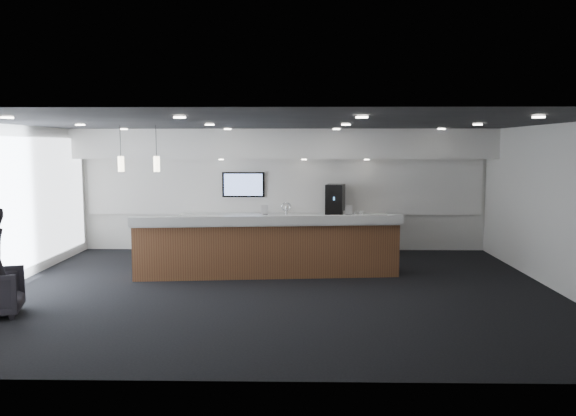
{
  "coord_description": "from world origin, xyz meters",
  "views": [
    {
      "loc": [
        0.38,
        -9.95,
        2.59
      ],
      "look_at": [
        0.16,
        1.3,
        1.35
      ],
      "focal_mm": 35.0,
      "sensor_mm": 36.0,
      "label": 1
    }
  ],
  "objects": [
    {
      "name": "cup_4",
      "position": [
        1.34,
        3.57,
        0.99
      ],
      "size": [
        0.13,
        0.13,
        0.09
      ],
      "primitive_type": "imported",
      "rotation": [
        0.0,
        0.0,
        2.58
      ],
      "color": "white",
      "rests_on": "back_credenza"
    },
    {
      "name": "info_sign_left",
      "position": [
        -0.46,
        3.54,
        1.07
      ],
      "size": [
        0.17,
        0.06,
        0.23
      ],
      "primitive_type": "cube",
      "rotation": [
        0.0,
        0.0,
        0.25
      ],
      "color": "silver",
      "rests_on": "back_credenza"
    },
    {
      "name": "alcove_panel",
      "position": [
        0.0,
        3.97,
        1.6
      ],
      "size": [
        9.8,
        0.06,
        1.4
      ],
      "primitive_type": "cube",
      "color": "silver",
      "rests_on": "back_wall"
    },
    {
      "name": "left_wall",
      "position": [
        -5.0,
        0.0,
        1.5
      ],
      "size": [
        0.02,
        8.0,
        3.0
      ],
      "primitive_type": "cube",
      "color": "silver",
      "rests_on": "ground"
    },
    {
      "name": "cup_0",
      "position": [
        1.9,
        3.57,
        0.99
      ],
      "size": [
        0.09,
        0.09,
        0.09
      ],
      "primitive_type": "imported",
      "color": "white",
      "rests_on": "back_credenza"
    },
    {
      "name": "ground",
      "position": [
        0.0,
        0.0,
        0.0
      ],
      "size": [
        10.0,
        10.0,
        0.0
      ],
      "primitive_type": "plane",
      "color": "black",
      "rests_on": "ground"
    },
    {
      "name": "coffee_machine",
      "position": [
        1.26,
        3.66,
        1.31
      ],
      "size": [
        0.51,
        0.59,
        0.73
      ],
      "rotation": [
        0.0,
        0.0,
        -0.24
      ],
      "color": "black",
      "rests_on": "back_credenza"
    },
    {
      "name": "ceiling_can_lights",
      "position": [
        0.0,
        0.0,
        2.97
      ],
      "size": [
        7.0,
        5.0,
        0.02
      ],
      "primitive_type": null,
      "color": "white",
      "rests_on": "ceiling"
    },
    {
      "name": "ceiling",
      "position": [
        0.0,
        0.0,
        3.0
      ],
      "size": [
        10.0,
        8.0,
        0.02
      ],
      "primitive_type": "cube",
      "color": "black",
      "rests_on": "back_wall"
    },
    {
      "name": "back_credenza",
      "position": [
        -0.0,
        3.64,
        0.48
      ],
      "size": [
        5.06,
        0.66,
        0.95
      ],
      "color": "#9DA0A6",
      "rests_on": "ground"
    },
    {
      "name": "cup_1",
      "position": [
        1.76,
        3.57,
        0.99
      ],
      "size": [
        0.13,
        0.13,
        0.09
      ],
      "primitive_type": "imported",
      "rotation": [
        0.0,
        0.0,
        0.65
      ],
      "color": "white",
      "rests_on": "back_credenza"
    },
    {
      "name": "window_blinds_wall",
      "position": [
        -4.96,
        0.0,
        1.5
      ],
      "size": [
        0.04,
        7.36,
        2.55
      ],
      "primitive_type": "cube",
      "color": "silver",
      "rests_on": "left_wall"
    },
    {
      "name": "soffit_bulkhead",
      "position": [
        0.0,
        3.55,
        2.65
      ],
      "size": [
        10.0,
        0.9,
        0.7
      ],
      "primitive_type": "cube",
      "color": "silver",
      "rests_on": "back_wall"
    },
    {
      "name": "right_wall",
      "position": [
        5.0,
        0.0,
        1.5
      ],
      "size": [
        0.02,
        8.0,
        3.0
      ],
      "primitive_type": "cube",
      "color": "silver",
      "rests_on": "ground"
    },
    {
      "name": "cup_2",
      "position": [
        1.62,
        3.57,
        0.99
      ],
      "size": [
        0.12,
        0.12,
        0.09
      ],
      "primitive_type": "imported",
      "rotation": [
        0.0,
        0.0,
        1.29
      ],
      "color": "white",
      "rests_on": "back_credenza"
    },
    {
      "name": "back_wall",
      "position": [
        0.0,
        4.0,
        1.5
      ],
      "size": [
        10.0,
        0.02,
        3.0
      ],
      "primitive_type": "cube",
      "color": "silver",
      "rests_on": "ground"
    },
    {
      "name": "pendant_right",
      "position": [
        -3.1,
        0.8,
        2.25
      ],
      "size": [
        0.12,
        0.12,
        0.3
      ],
      "primitive_type": "cylinder",
      "color": "#FFEFC6",
      "rests_on": "ceiling"
    },
    {
      "name": "info_sign_right",
      "position": [
        1.58,
        3.52,
        1.06
      ],
      "size": [
        0.17,
        0.03,
        0.23
      ],
      "primitive_type": "cube",
      "rotation": [
        0.0,
        0.0,
        0.08
      ],
      "color": "silver",
      "rests_on": "back_credenza"
    },
    {
      "name": "pendant_left",
      "position": [
        -2.4,
        0.8,
        2.25
      ],
      "size": [
        0.12,
        0.12,
        0.3
      ],
      "primitive_type": "cylinder",
      "color": "#FFEFC6",
      "rests_on": "ceiling"
    },
    {
      "name": "cup_3",
      "position": [
        1.48,
        3.57,
        0.99
      ],
      "size": [
        0.12,
        0.12,
        0.09
      ],
      "primitive_type": "imported",
      "rotation": [
        0.0,
        0.0,
        1.94
      ],
      "color": "white",
      "rests_on": "back_credenza"
    },
    {
      "name": "wall_tv",
      "position": [
        -1.0,
        3.91,
        1.65
      ],
      "size": [
        1.05,
        0.08,
        0.62
      ],
      "color": "black",
      "rests_on": "back_wall"
    },
    {
      "name": "service_counter",
      "position": [
        -0.26,
        1.15,
        0.57
      ],
      "size": [
        5.36,
        1.37,
        1.49
      ],
      "rotation": [
        0.0,
        0.0,
        0.09
      ],
      "color": "#58311D",
      "rests_on": "ground"
    }
  ]
}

